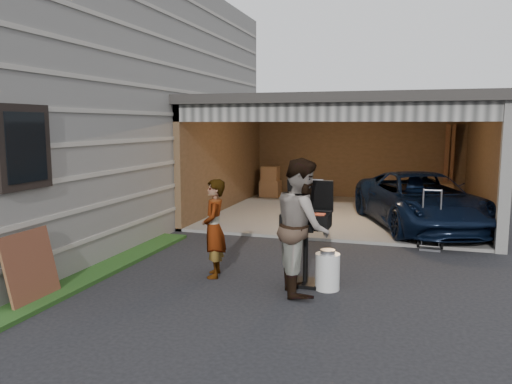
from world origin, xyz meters
TOP-DOWN VIEW (x-y plane):
  - ground at (0.00, 0.00)m, footprint 80.00×80.00m
  - house at (-6.00, 4.00)m, footprint 7.00×11.00m
  - groundcover_strip at (-2.25, -1.00)m, footprint 0.50×8.00m
  - garage at (0.76, 6.79)m, footprint 6.80×6.30m
  - minivan at (2.54, 5.20)m, footprint 3.30×4.69m
  - woman at (-0.50, 0.77)m, footprint 0.50×0.62m
  - man at (0.91, 0.46)m, footprint 0.98×1.09m
  - bbq_grill at (0.90, 0.82)m, footprint 0.67×0.59m
  - propane_tank at (1.23, 0.67)m, footprint 0.39×0.39m
  - plywood_panel at (-2.34, -0.97)m, footprint 0.24×0.85m
  - hand_truck at (2.70, 3.48)m, footprint 0.47×0.35m

SIDE VIEW (x-z plane):
  - ground at x=0.00m, z-range 0.00..0.00m
  - groundcover_strip at x=-2.25m, z-range 0.00..0.06m
  - hand_truck at x=2.70m, z-range -0.34..0.77m
  - propane_tank at x=1.23m, z-range 0.00..0.51m
  - plywood_panel at x=-2.34m, z-range 0.00..0.93m
  - minivan at x=2.54m, z-range 0.00..1.19m
  - woman at x=-0.50m, z-range 0.00..1.48m
  - bbq_grill at x=0.90m, z-range 0.14..1.63m
  - man at x=0.91m, z-range 0.00..1.85m
  - garage at x=0.76m, z-range 0.42..3.32m
  - house at x=-6.00m, z-range 0.00..5.50m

